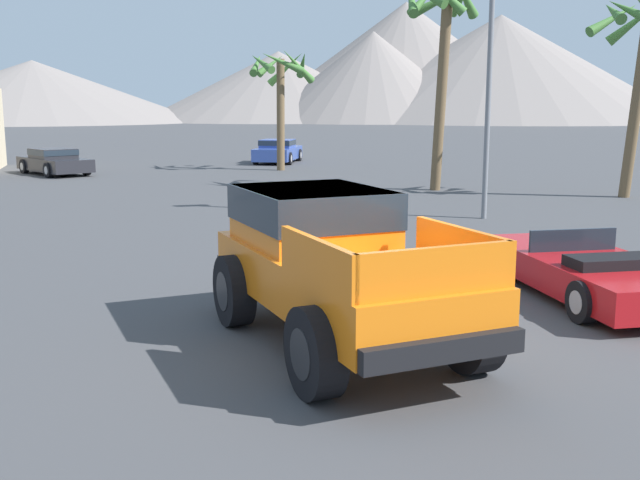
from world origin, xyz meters
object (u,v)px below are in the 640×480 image
object	(u,v)px
parked_car_blue	(278,151)
palm_tree_leaning	(280,78)
parked_car_dark	(54,161)
palm_tree_short	(636,45)
orange_pickup_truck	(331,258)
red_convertible_car	(588,271)
palm_tree_tall	(439,30)
street_lamp_post	(491,34)

from	to	relation	value
parked_car_blue	palm_tree_leaning	world-z (taller)	palm_tree_leaning
parked_car_dark	palm_tree_short	size ratio (longest dim) A/B	0.71
orange_pickup_truck	palm_tree_leaning	xyz separation A→B (m)	(4.77, 24.71, 3.07)
red_convertible_car	palm_tree_tall	world-z (taller)	palm_tree_tall
palm_tree_tall	red_convertible_car	bearing A→B (deg)	-104.64
parked_car_dark	palm_tree_short	xyz separation A→B (m)	(18.63, -13.52, 4.26)
red_convertible_car	parked_car_blue	bearing A→B (deg)	92.12
orange_pickup_truck	red_convertible_car	distance (m)	4.71
red_convertible_car	palm_tree_short	distance (m)	14.72
red_convertible_car	orange_pickup_truck	bearing A→B (deg)	-162.80
palm_tree_short	orange_pickup_truck	bearing A→B (deg)	-138.64
parked_car_blue	street_lamp_post	xyz separation A→B (m)	(1.26, -20.27, 4.15)
street_lamp_post	parked_car_dark	bearing A→B (deg)	126.02
street_lamp_post	palm_tree_tall	xyz separation A→B (m)	(1.44, 6.42, 0.72)
street_lamp_post	orange_pickup_truck	bearing A→B (deg)	-127.47
street_lamp_post	palm_tree_leaning	world-z (taller)	street_lamp_post
orange_pickup_truck	street_lamp_post	bearing A→B (deg)	44.34
red_convertible_car	parked_car_blue	distance (m)	28.16
street_lamp_post	palm_tree_short	xyz separation A→B (m)	(6.65, 2.95, 0.07)
orange_pickup_truck	red_convertible_car	xyz separation A→B (m)	(4.54, 1.05, -0.68)
parked_car_dark	palm_tree_tall	size ratio (longest dim) A/B	0.63
palm_tree_leaning	parked_car_dark	bearing A→B (deg)	176.08
red_convertible_car	palm_tree_short	size ratio (longest dim) A/B	0.70
orange_pickup_truck	parked_car_blue	distance (m)	29.72
street_lamp_post	palm_tree_leaning	xyz separation A→B (m)	(-2.07, 15.79, -0.62)
parked_car_blue	street_lamp_post	world-z (taller)	street_lamp_post
palm_tree_short	palm_tree_tall	bearing A→B (deg)	146.33
parked_car_dark	parked_car_blue	bearing A→B (deg)	172.66
street_lamp_post	palm_tree_short	distance (m)	7.28
parked_car_blue	palm_tree_tall	xyz separation A→B (m)	(2.70, -13.85, 4.87)
red_convertible_car	palm_tree_leaning	distance (m)	23.96
parked_car_blue	parked_car_dark	size ratio (longest dim) A/B	1.01
street_lamp_post	parked_car_blue	bearing A→B (deg)	93.54
palm_tree_leaning	palm_tree_tall	bearing A→B (deg)	-69.48
palm_tree_tall	palm_tree_short	distance (m)	6.29
palm_tree_tall	palm_tree_short	xyz separation A→B (m)	(5.21, -3.47, -0.65)
palm_tree_short	palm_tree_leaning	size ratio (longest dim) A/B	1.18
street_lamp_post	palm_tree_tall	size ratio (longest dim) A/B	1.09
parked_car_dark	street_lamp_post	size ratio (longest dim) A/B	0.57
palm_tree_leaning	orange_pickup_truck	bearing A→B (deg)	-100.92
orange_pickup_truck	parked_car_blue	xyz separation A→B (m)	(5.58, 29.18, -0.47)
parked_car_blue	palm_tree_short	distance (m)	19.50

